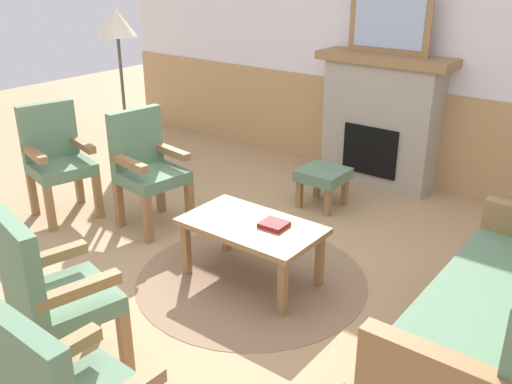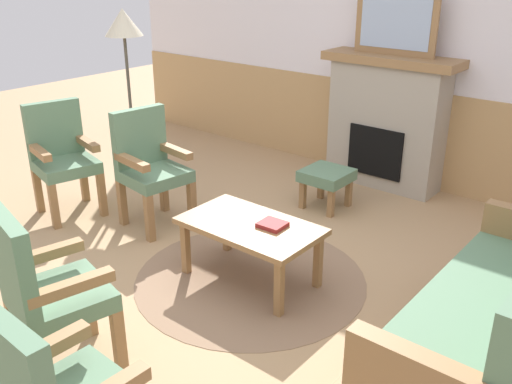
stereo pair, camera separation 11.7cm
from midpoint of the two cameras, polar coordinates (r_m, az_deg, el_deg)
name	(u,v)px [view 1 (the left image)]	position (r m, az deg, el deg)	size (l,w,h in m)	color
ground_plane	(226,278)	(4.09, -3.85, -8.64)	(14.00, 14.00, 0.00)	tan
wall_back	(398,48)	(5.75, 13.59, 13.98)	(7.20, 0.14, 2.70)	white
fireplace	(381,120)	(5.67, 11.91, 7.16)	(1.30, 0.44, 1.28)	#A39989
framed_picture	(389,23)	(5.50, 12.70, 16.30)	(0.80, 0.04, 0.56)	olive
couch	(497,315)	(3.25, 22.18, -11.40)	(0.70, 1.80, 0.98)	olive
coffee_table	(252,231)	(3.88, -1.32, -3.93)	(0.96, 0.56, 0.44)	olive
round_rug	(252,279)	(4.07, -1.27, -8.75)	(1.64, 1.64, 0.01)	#896B51
book_on_table	(274,224)	(3.81, 0.94, -3.29)	(0.17, 0.16, 0.03)	maroon
footstool	(323,177)	(5.12, 6.13, 1.50)	(0.40, 0.40, 0.36)	olive
armchair_near_fireplace	(57,156)	(5.17, -20.08, 3.43)	(0.58, 0.58, 0.98)	olive
armchair_by_window_left	(146,164)	(4.76, -11.70, 2.75)	(0.54, 0.54, 0.98)	olive
armchair_front_left	(50,291)	(3.14, -21.09, -9.37)	(0.58, 0.58, 0.98)	olive
floor_lamp_by_chairs	(118,34)	(5.65, -14.40, 15.18)	(0.36, 0.36, 1.68)	#332D28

